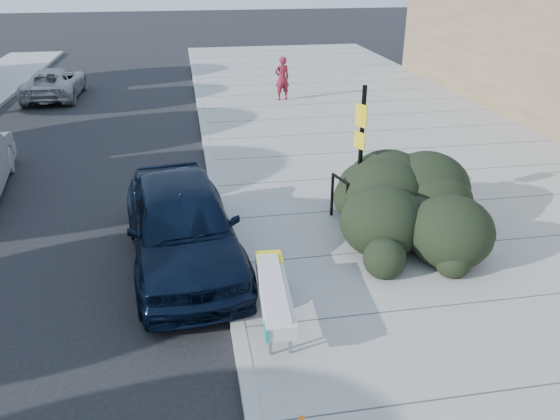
{
  "coord_description": "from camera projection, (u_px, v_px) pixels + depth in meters",
  "views": [
    {
      "loc": [
        -0.57,
        -7.06,
        5.49
      ],
      "look_at": [
        1.11,
        2.47,
        1.0
      ],
      "focal_mm": 35.0,
      "sensor_mm": 36.0,
      "label": 1
    }
  ],
  "objects": [
    {
      "name": "curb_near",
      "position": [
        217.0,
        204.0,
        13.14
      ],
      "size": [
        0.22,
        50.0,
        0.17
      ],
      "primitive_type": "cube",
      "color": "#9E9E99",
      "rests_on": "ground"
    },
    {
      "name": "suv_silver",
      "position": [
        54.0,
        83.0,
        23.26
      ],
      "size": [
        2.15,
        4.57,
        1.26
      ],
      "primitive_type": "imported",
      "rotation": [
        0.0,
        0.0,
        3.13
      ],
      "color": "#96999B",
      "rests_on": "ground"
    },
    {
      "name": "sedan_navy",
      "position": [
        182.0,
        224.0,
        10.43
      ],
      "size": [
        2.57,
        5.22,
        1.71
      ],
      "primitive_type": "imported",
      "rotation": [
        0.0,
        0.0,
        0.11
      ],
      "color": "black",
      "rests_on": "ground"
    },
    {
      "name": "bike_rack",
      "position": [
        340.0,
        195.0,
        11.93
      ],
      "size": [
        0.22,
        0.69,
        1.03
      ],
      "rotation": [
        0.0,
        0.0,
        0.25
      ],
      "color": "black",
      "rests_on": "sidewalk_near"
    },
    {
      "name": "ground",
      "position": [
        239.0,
        336.0,
        8.71
      ],
      "size": [
        120.0,
        120.0,
        0.0
      ],
      "primitive_type": "plane",
      "color": "black",
      "rests_on": "ground"
    },
    {
      "name": "sidewalk_near",
      "position": [
        435.0,
        189.0,
        14.03
      ],
      "size": [
        11.2,
        50.0,
        0.15
      ],
      "primitive_type": "cube",
      "color": "gray",
      "rests_on": "ground"
    },
    {
      "name": "hedge",
      "position": [
        401.0,
        188.0,
        11.67
      ],
      "size": [
        2.3,
        4.55,
        1.7
      ],
      "primitive_type": "ellipsoid",
      "rotation": [
        0.0,
        0.0,
        -0.01
      ],
      "color": "black",
      "rests_on": "sidewalk_near"
    },
    {
      "name": "pedestrian",
      "position": [
        282.0,
        78.0,
        22.2
      ],
      "size": [
        0.72,
        0.55,
        1.75
      ],
      "primitive_type": "imported",
      "rotation": [
        0.0,
        0.0,
        3.38
      ],
      "color": "maroon",
      "rests_on": "sidewalk_near"
    },
    {
      "name": "sign_post",
      "position": [
        360.0,
        146.0,
        11.67
      ],
      "size": [
        0.18,
        0.32,
        2.97
      ],
      "rotation": [
        0.0,
        0.0,
        0.41
      ],
      "color": "black",
      "rests_on": "sidewalk_near"
    },
    {
      "name": "bench",
      "position": [
        274.0,
        292.0,
        8.63
      ],
      "size": [
        0.6,
        2.25,
        0.67
      ],
      "rotation": [
        0.0,
        0.0,
        -0.06
      ],
      "color": "gray",
      "rests_on": "sidewalk_near"
    }
  ]
}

